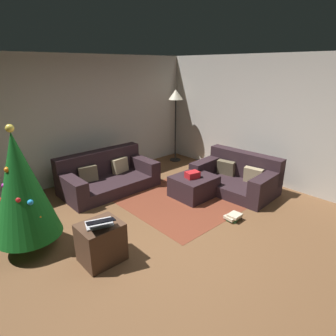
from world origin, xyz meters
TOP-DOWN VIEW (x-y plane):
  - ground_plane at (0.00, 0.00)m, footprint 6.40×6.40m
  - rear_partition at (0.00, 3.14)m, footprint 6.40×0.12m
  - corner_partition at (3.14, 0.00)m, footprint 0.12×6.40m
  - couch_left at (0.35, 2.26)m, footprint 1.86×0.99m
  - couch_right at (2.26, 0.45)m, footprint 1.08×1.61m
  - ottoman at (1.39, 0.83)m, footprint 0.77×0.68m
  - gift_box at (1.32, 0.80)m, footprint 0.28×0.23m
  - tv_remote at (1.42, 0.75)m, footprint 0.12×0.16m
  - christmas_tree at (-1.47, 1.18)m, footprint 0.85×0.85m
  - side_table at (-0.88, 0.32)m, footprint 0.52×0.44m
  - laptop at (-0.90, 0.27)m, footprint 0.43×0.46m
  - book_stack at (1.21, -0.23)m, footprint 0.27×0.23m
  - corner_lamp at (2.63, 2.63)m, footprint 0.36×0.36m
  - area_rug at (1.39, 0.83)m, footprint 2.60×2.00m

SIDE VIEW (x-z plane):
  - ground_plane at x=0.00m, z-range 0.00..0.00m
  - area_rug at x=1.39m, z-range 0.00..0.01m
  - book_stack at x=1.21m, z-range 0.00..0.12m
  - ottoman at x=1.39m, z-range 0.00..0.40m
  - side_table at x=-0.88m, z-range 0.00..0.52m
  - couch_left at x=0.35m, z-range -0.10..0.64m
  - couch_right at x=2.26m, z-range -0.09..0.64m
  - tv_remote at x=1.42m, z-range 0.40..0.42m
  - gift_box at x=1.32m, z-range 0.40..0.52m
  - laptop at x=-0.90m, z-range 0.49..0.66m
  - christmas_tree at x=-1.47m, z-range 0.07..1.80m
  - rear_partition at x=0.00m, z-range 0.00..2.60m
  - corner_partition at x=3.14m, z-range 0.00..2.60m
  - corner_lamp at x=2.63m, z-range 0.65..2.47m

